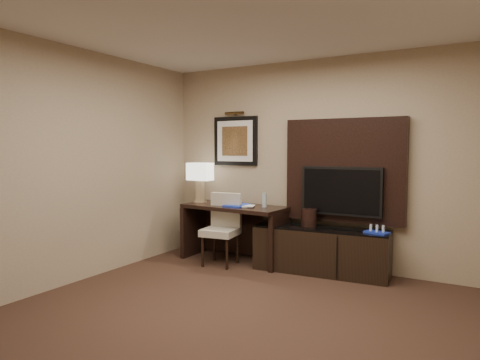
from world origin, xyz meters
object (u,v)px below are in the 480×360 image
Objects in this scene: desk_chair at (220,231)px; ice_bucket at (309,217)px; tv at (341,191)px; desk_phone at (221,201)px; table_lamp at (200,184)px; desk at (234,233)px; credenza at (321,250)px; minibar_tray at (377,229)px; water_bottle at (264,200)px.

desk_chair is 1.18m from ice_bucket.
tv is 5.40× the size of desk_phone.
ice_bucket is at bearing 1.01° from table_lamp.
desk is 1.23m from credenza.
ice_bucket is (1.06, 0.07, 0.29)m from desk.
tv is 1.66m from desk_phone.
desk_phone is at bearing -178.94° from minibar_tray.
tv is 4.58× the size of ice_bucket.
desk_phone is (-0.16, 0.27, 0.36)m from desk_chair.
desk_phone is at bearing 177.45° from credenza.
tv is at bearing 17.60° from ice_bucket.
tv is 2.03m from table_lamp.
desk is 0.88m from table_lamp.
desk_phone is at bearing 113.98° from desk_chair.
table_lamp is at bearing -179.64° from water_bottle.
desk_phone is (0.39, -0.06, -0.21)m from table_lamp.
tv is 1.94× the size of table_lamp.
water_bottle is (0.44, 0.05, 0.48)m from desk.
credenza is 8.74× the size of water_bottle.
table_lamp reaches higher than desk_chair.
tv reaches higher than desk_chair.
table_lamp is at bearing 179.59° from minibar_tray.
credenza is at bearing 5.77° from desk.
water_bottle reaches higher than credenza.
desk_chair is at bearing -40.78° from desk_phone.
water_bottle is (1.04, 0.01, -0.16)m from table_lamp.
desk_phone reaches higher than ice_bucket.
ice_bucket is at bearing 8.12° from desk.
minibar_tray is (2.50, -0.02, -0.41)m from table_lamp.
credenza is 1.97m from table_lamp.
credenza is 8.89× the size of desk_phone.
desk is at bearing -173.57° from water_bottle.
ice_bucket is at bearing -162.40° from tv.
credenza is 0.78m from tv.
tv is at bearing 4.16° from table_lamp.
desk_phone reaches higher than desk.
tv reaches higher than ice_bucket.
minibar_tray is at bearing -3.18° from ice_bucket.
minibar_tray is at bearing -5.15° from credenza.
credenza is at bearing 19.79° from desk_phone.
desk_phone is (-1.64, -0.20, -0.21)m from tv.
table_lamp is 1.69m from ice_bucket.
desk is at bearing -176.10° from ice_bucket.
desk is 7.74× the size of desk_phone.
minibar_tray is (1.90, 0.02, 0.23)m from desk.
minibar_tray is (0.85, -0.05, -0.06)m from ice_bucket.
credenza is at bearing 6.59° from desk_chair.
water_bottle is 1.49m from minibar_tray.
ice_bucket reaches higher than credenza.
desk_chair is (-0.05, -0.28, 0.07)m from desk.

